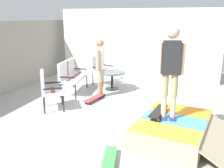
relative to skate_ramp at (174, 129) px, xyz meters
The scene contains 12 objects.
ground_plane 1.54m from the skate_ramp, 58.58° to the left, with size 12.00×12.00×0.10m, color #A8A8A3.
house_facade 5.04m from the skate_ramp, 21.20° to the left, with size 0.23×6.00×2.62m.
skate_ramp is the anchor object (origin of this frame).
patio_bench 4.03m from the skate_ramp, 56.90° to the left, with size 1.31×0.71×1.02m.
patio_chair_near_house 4.48m from the skate_ramp, 39.43° to the left, with size 0.78×0.74×1.02m.
patio_chair_by_wall 3.28m from the skate_ramp, 78.64° to the left, with size 0.82×0.80×1.02m.
patio_table 3.68m from the skate_ramp, 37.49° to the left, with size 0.90×0.90×0.57m.
person_watching 3.20m from the skate_ramp, 48.35° to the left, with size 0.47×0.28×1.72m.
person_skater 1.26m from the skate_ramp, 98.10° to the left, with size 0.28×0.48×1.76m.
skateboard_by_bench 2.85m from the skate_ramp, 55.66° to the left, with size 0.82×0.35×0.10m.
skateboard_spare 1.52m from the skate_ramp, 142.31° to the left, with size 0.82×0.37×0.10m.
skateboard_on_ramp 0.46m from the skate_ramp, 74.37° to the left, with size 0.82×0.31×0.10m.
Camera 1 is at (-5.34, -1.51, 2.33)m, focal length 39.53 mm.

